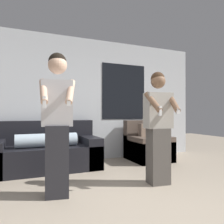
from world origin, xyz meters
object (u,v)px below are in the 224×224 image
at_px(couch, 46,152).
at_px(armchair, 147,146).
at_px(person_right, 158,126).
at_px(person_left, 57,121).

bearing_deg(couch, armchair, -0.61).
xyz_separation_m(couch, person_right, (1.44, -1.50, 0.53)).
bearing_deg(couch, person_right, -46.12).
bearing_deg(couch, person_left, -90.39).
height_order(couch, person_right, person_right).
bearing_deg(person_right, armchair, 63.68).
relative_size(couch, armchair, 2.16).
bearing_deg(person_right, person_left, 177.75).
xyz_separation_m(armchair, person_right, (-0.73, -1.48, 0.55)).
bearing_deg(person_left, person_right, -2.25).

